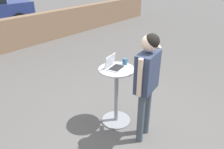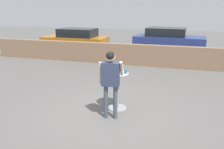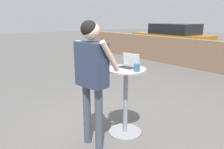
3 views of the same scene
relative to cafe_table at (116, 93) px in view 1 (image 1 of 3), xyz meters
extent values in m
plane|color=#5B5956|center=(-0.12, -0.37, -0.59)|extent=(50.00, 50.00, 0.00)
cylinder|color=gray|center=(0.00, 0.00, -0.58)|extent=(0.53, 0.53, 0.03)
cylinder|color=gray|center=(0.00, 0.00, -0.06)|extent=(0.07, 0.07, 1.02)
cylinder|color=#B7B7BC|center=(0.00, 0.00, 0.47)|extent=(0.61, 0.61, 0.02)
cube|color=silver|center=(0.00, 0.00, 0.49)|extent=(0.33, 0.26, 0.02)
cube|color=black|center=(0.00, 0.00, 0.50)|extent=(0.29, 0.22, 0.00)
cube|color=silver|center=(-0.02, 0.13, 0.60)|extent=(0.31, 0.09, 0.20)
cube|color=white|center=(-0.02, 0.12, 0.60)|extent=(0.28, 0.08, 0.18)
cylinder|color=#336084|center=(0.22, 0.00, 0.53)|extent=(0.08, 0.08, 0.11)
torus|color=#336084|center=(0.28, 0.00, 0.54)|extent=(0.05, 0.01, 0.05)
cylinder|color=#424C56|center=(-0.15, -0.62, -0.14)|extent=(0.11, 0.11, 0.91)
cylinder|color=#424C56|center=(0.09, -0.58, -0.14)|extent=(0.11, 0.11, 0.91)
cube|color=#2D3851|center=(-0.03, -0.60, 0.62)|extent=(0.48, 0.29, 0.60)
sphere|color=beige|center=(-0.03, -0.60, 1.06)|extent=(0.24, 0.24, 0.24)
sphere|color=black|center=(-0.03, -0.63, 1.09)|extent=(0.22, 0.22, 0.22)
cylinder|color=beige|center=(-0.29, -0.64, 0.63)|extent=(0.07, 0.07, 0.57)
cylinder|color=beige|center=(0.21, -0.48, 0.75)|extent=(0.12, 0.34, 0.44)
cylinder|color=black|center=(2.47, 9.40, -0.23)|extent=(0.73, 0.27, 0.71)
cylinder|color=black|center=(2.34, 7.61, -0.23)|extent=(0.73, 0.27, 0.71)
camera|label=1|loc=(-2.54, -2.05, 2.00)|focal=35.00mm
camera|label=2|loc=(1.45, -5.59, 2.19)|focal=35.00mm
camera|label=3|loc=(2.36, -2.18, 1.23)|focal=35.00mm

